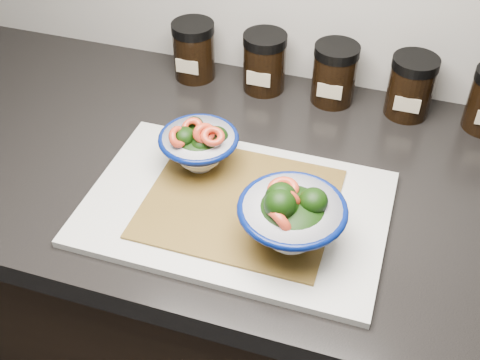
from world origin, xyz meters
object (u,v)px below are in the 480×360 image
(cutting_board, at_px, (236,208))
(spice_jar_c, at_px, (334,74))
(bowl_right, at_px, (291,217))
(spice_jar_b, at_px, (264,62))
(bowl_left, at_px, (199,146))
(spice_jar_a, at_px, (194,50))
(spice_jar_d, at_px, (411,86))

(cutting_board, relative_size, spice_jar_c, 3.98)
(bowl_right, bearing_deg, spice_jar_b, 111.01)
(bowl_left, height_order, spice_jar_c, bowl_left)
(spice_jar_b, height_order, spice_jar_c, same)
(bowl_left, xyz_separation_m, bowl_right, (0.18, -0.12, 0.01))
(cutting_board, height_order, spice_jar_a, spice_jar_a)
(spice_jar_c, distance_m, spice_jar_d, 0.14)
(spice_jar_c, relative_size, spice_jar_d, 1.00)
(cutting_board, bearing_deg, spice_jar_a, 120.04)
(spice_jar_a, distance_m, spice_jar_c, 0.27)
(bowl_left, distance_m, spice_jar_d, 0.40)
(cutting_board, distance_m, spice_jar_b, 0.35)
(cutting_board, xyz_separation_m, spice_jar_c, (0.08, 0.34, 0.05))
(bowl_left, height_order, spice_jar_d, bowl_left)
(spice_jar_a, bearing_deg, spice_jar_b, 0.00)
(bowl_left, xyz_separation_m, spice_jar_b, (0.03, 0.27, 0.00))
(bowl_left, distance_m, bowl_right, 0.21)
(cutting_board, distance_m, bowl_left, 0.12)
(spice_jar_a, xyz_separation_m, spice_jar_c, (0.27, 0.00, 0.00))
(spice_jar_b, bearing_deg, spice_jar_d, 0.00)
(bowl_right, height_order, spice_jar_c, bowl_right)
(cutting_board, xyz_separation_m, bowl_left, (-0.08, 0.07, 0.05))
(bowl_right, relative_size, spice_jar_b, 1.33)
(spice_jar_d, bearing_deg, spice_jar_c, 180.00)
(bowl_left, distance_m, spice_jar_a, 0.29)
(spice_jar_a, height_order, spice_jar_d, same)
(bowl_right, xyz_separation_m, spice_jar_b, (-0.15, 0.39, -0.01))
(spice_jar_b, relative_size, spice_jar_c, 1.00)
(spice_jar_c, bearing_deg, cutting_board, -103.12)
(bowl_left, bearing_deg, spice_jar_c, 59.25)
(cutting_board, height_order, bowl_right, bowl_right)
(bowl_right, xyz_separation_m, spice_jar_c, (-0.02, 0.39, -0.01))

